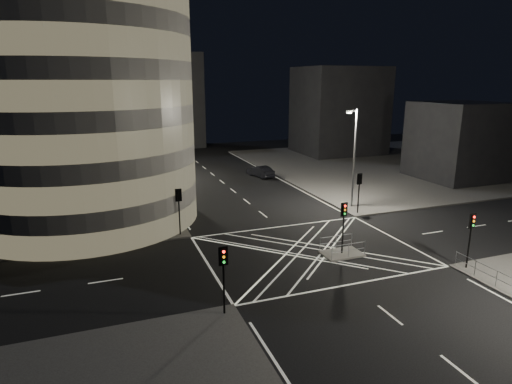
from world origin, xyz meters
name	(u,v)px	position (x,y,z in m)	size (l,w,h in m)	color
ground	(309,251)	(0.00, 0.00, 0.00)	(120.00, 120.00, 0.00)	black
sidewalk_far_right	(396,164)	(29.00, 27.00, 0.07)	(42.00, 42.00, 0.15)	#484644
central_island	(342,254)	(2.00, -1.50, 0.07)	(3.00, 2.00, 0.15)	slate
office_tower_curved	(25,83)	(-20.74, 18.74, 12.65)	(30.00, 29.00, 27.20)	gray
office_block_rear	(40,93)	(-22.00, 42.00, 11.15)	(24.00, 16.00, 22.00)	gray
building_right_far	(339,111)	(26.00, 40.00, 7.65)	(14.00, 12.00, 15.00)	black
building_right_near	(459,141)	(30.00, 16.00, 5.15)	(10.00, 10.00, 10.00)	black
building_far_end	(154,101)	(-4.00, 58.00, 9.00)	(18.00, 8.00, 18.00)	black
tree_a	(153,175)	(-10.50, 9.00, 4.98)	(4.79, 4.79, 7.59)	black
tree_b	(146,166)	(-10.50, 15.00, 4.64)	(4.21, 4.21, 6.92)	black
tree_c	(140,155)	(-10.50, 21.00, 4.78)	(4.50, 4.50, 7.23)	black
tree_d	(135,147)	(-10.50, 27.00, 4.81)	(4.51, 4.51, 7.26)	black
tree_e	(132,144)	(-10.50, 33.00, 4.44)	(4.27, 4.27, 6.75)	black
traffic_signal_fl	(179,203)	(-8.80, 6.80, 2.91)	(0.55, 0.22, 4.00)	black
traffic_signal_nl	(223,268)	(-8.80, -6.80, 2.91)	(0.55, 0.22, 4.00)	black
traffic_signal_fr	(359,186)	(8.80, 6.80, 2.91)	(0.55, 0.22, 4.00)	black
traffic_signal_nr	(471,230)	(8.80, -6.80, 2.91)	(0.55, 0.22, 4.00)	black
traffic_signal_island	(344,218)	(2.00, -1.50, 2.91)	(0.55, 0.22, 4.00)	black
street_lamp_left_near	(161,162)	(-9.44, 12.00, 5.54)	(1.25, 0.25, 10.00)	slate
street_lamp_left_far	(141,138)	(-9.44, 30.00, 5.54)	(1.25, 0.25, 10.00)	slate
street_lamp_right_far	(354,155)	(9.44, 9.00, 5.54)	(1.25, 0.25, 10.00)	slate
railing_island_south	(349,250)	(2.00, -2.40, 0.70)	(2.80, 0.06, 1.10)	slate
railing_island_north	(336,242)	(2.00, -0.60, 0.70)	(2.80, 0.06, 1.10)	slate
sedan	(260,171)	(5.81, 26.07, 0.76)	(1.62, 4.64, 1.53)	black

